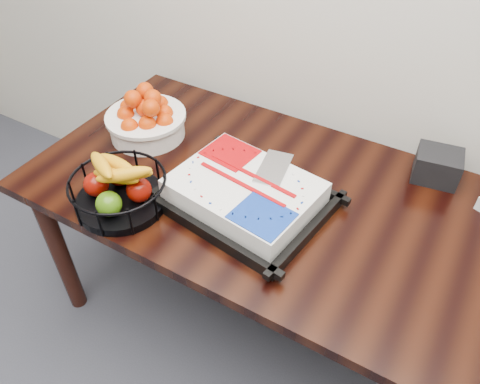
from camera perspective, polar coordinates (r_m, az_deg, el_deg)
The scene contains 5 objects.
table at distance 1.64m, azimuth 5.37°, elevation -2.70°, with size 1.80×0.90×0.75m.
cake_tray at distance 1.52m, azimuth 0.59°, elevation -0.23°, with size 0.56×0.47×0.10m.
tangerine_bowl at distance 1.84m, azimuth -11.42°, elevation 8.98°, with size 0.31×0.31×0.19m.
fruit_basket at distance 1.55m, azimuth -14.56°, elevation 0.36°, with size 0.31×0.31×0.17m.
napkin_box at distance 1.75m, azimuth 22.91°, elevation 2.97°, with size 0.15×0.13×0.11m, color black.
Camera 1 is at (0.45, 0.93, 1.82)m, focal length 35.00 mm.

